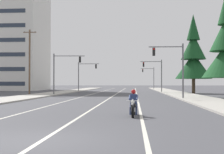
{
  "coord_description": "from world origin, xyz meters",
  "views": [
    {
      "loc": [
        3.12,
        -9.53,
        1.83
      ],
      "look_at": [
        1.23,
        16.48,
        2.32
      ],
      "focal_mm": 48.93,
      "sensor_mm": 36.0,
      "label": 1
    }
  ],
  "objects_px": {
    "motorcycle_with_rider": "(133,105)",
    "traffic_signal_far_right": "(150,75)",
    "traffic_signal_mid_left": "(84,72)",
    "conifer_tree_right_verge_far": "(193,57)",
    "traffic_signal_near_left": "(63,68)",
    "utility_pole_left_near": "(30,61)",
    "traffic_signal_mid_right": "(156,71)",
    "apartment_building_far_left_block": "(1,30)",
    "traffic_signal_near_right": "(173,63)"
  },
  "relations": [
    {
      "from": "traffic_signal_mid_left",
      "to": "traffic_signal_near_left",
      "type": "bearing_deg",
      "value": -90.35
    },
    {
      "from": "traffic_signal_mid_left",
      "to": "conifer_tree_right_verge_far",
      "type": "xyz_separation_m",
      "value": [
        20.55,
        -11.8,
        2.1
      ]
    },
    {
      "from": "traffic_signal_mid_right",
      "to": "traffic_signal_mid_left",
      "type": "relative_size",
      "value": 1.0
    },
    {
      "from": "conifer_tree_right_verge_far",
      "to": "motorcycle_with_rider",
      "type": "bearing_deg",
      "value": -105.81
    },
    {
      "from": "motorcycle_with_rider",
      "to": "traffic_signal_far_right",
      "type": "bearing_deg",
      "value": 86.26
    },
    {
      "from": "traffic_signal_near_left",
      "to": "utility_pole_left_near",
      "type": "relative_size",
      "value": 0.62
    },
    {
      "from": "traffic_signal_near_left",
      "to": "utility_pole_left_near",
      "type": "distance_m",
      "value": 5.6
    },
    {
      "from": "traffic_signal_mid_right",
      "to": "conifer_tree_right_verge_far",
      "type": "bearing_deg",
      "value": -44.88
    },
    {
      "from": "traffic_signal_near_right",
      "to": "traffic_signal_near_left",
      "type": "distance_m",
      "value": 18.35
    },
    {
      "from": "motorcycle_with_rider",
      "to": "traffic_signal_mid_left",
      "type": "bearing_deg",
      "value": 102.51
    },
    {
      "from": "apartment_building_far_left_block",
      "to": "traffic_signal_mid_left",
      "type": "bearing_deg",
      "value": -21.94
    },
    {
      "from": "apartment_building_far_left_block",
      "to": "motorcycle_with_rider",
      "type": "bearing_deg",
      "value": -59.81
    },
    {
      "from": "traffic_signal_near_right",
      "to": "traffic_signal_near_left",
      "type": "bearing_deg",
      "value": 144.93
    },
    {
      "from": "traffic_signal_near_left",
      "to": "traffic_signal_mid_right",
      "type": "xyz_separation_m",
      "value": [
        14.71,
        13.32,
        -0.04
      ]
    },
    {
      "from": "motorcycle_with_rider",
      "to": "conifer_tree_right_verge_far",
      "type": "distance_m",
      "value": 37.32
    },
    {
      "from": "traffic_signal_near_left",
      "to": "traffic_signal_far_right",
      "type": "height_order",
      "value": "same"
    },
    {
      "from": "traffic_signal_near_left",
      "to": "conifer_tree_right_verge_far",
      "type": "distance_m",
      "value": 22.05
    },
    {
      "from": "traffic_signal_mid_right",
      "to": "apartment_building_far_left_block",
      "type": "bearing_deg",
      "value": 158.07
    },
    {
      "from": "utility_pole_left_near",
      "to": "conifer_tree_right_verge_far",
      "type": "xyz_separation_m",
      "value": [
        26.08,
        6.48,
        0.96
      ]
    },
    {
      "from": "traffic_signal_mid_right",
      "to": "utility_pole_left_near",
      "type": "distance_m",
      "value": 23.67
    },
    {
      "from": "traffic_signal_near_left",
      "to": "traffic_signal_far_right",
      "type": "xyz_separation_m",
      "value": [
        15.2,
        42.04,
        -0.06
      ]
    },
    {
      "from": "traffic_signal_mid_left",
      "to": "traffic_signal_far_right",
      "type": "height_order",
      "value": "same"
    },
    {
      "from": "motorcycle_with_rider",
      "to": "conifer_tree_right_verge_far",
      "type": "relative_size",
      "value": 0.16
    },
    {
      "from": "traffic_signal_mid_right",
      "to": "apartment_building_far_left_block",
      "type": "relative_size",
      "value": 0.21
    },
    {
      "from": "traffic_signal_mid_left",
      "to": "traffic_signal_far_right",
      "type": "bearing_deg",
      "value": 56.56
    },
    {
      "from": "utility_pole_left_near",
      "to": "conifer_tree_right_verge_far",
      "type": "height_order",
      "value": "conifer_tree_right_verge_far"
    },
    {
      "from": "traffic_signal_near_right",
      "to": "apartment_building_far_left_block",
      "type": "bearing_deg",
      "value": 133.82
    },
    {
      "from": "traffic_signal_near_left",
      "to": "utility_pole_left_near",
      "type": "bearing_deg",
      "value": 170.36
    },
    {
      "from": "motorcycle_with_rider",
      "to": "traffic_signal_mid_left",
      "type": "distance_m",
      "value": 48.58
    },
    {
      "from": "motorcycle_with_rider",
      "to": "traffic_signal_far_right",
      "type": "relative_size",
      "value": 0.35
    },
    {
      "from": "traffic_signal_near_right",
      "to": "traffic_signal_mid_right",
      "type": "height_order",
      "value": "same"
    },
    {
      "from": "conifer_tree_right_verge_far",
      "to": "traffic_signal_mid_left",
      "type": "bearing_deg",
      "value": 150.13
    },
    {
      "from": "traffic_signal_mid_right",
      "to": "traffic_signal_far_right",
      "type": "bearing_deg",
      "value": 89.03
    },
    {
      "from": "apartment_building_far_left_block",
      "to": "traffic_signal_near_left",
      "type": "bearing_deg",
      "value": -51.85
    },
    {
      "from": "traffic_signal_mid_right",
      "to": "traffic_signal_mid_left",
      "type": "bearing_deg",
      "value": 158.09
    },
    {
      "from": "motorcycle_with_rider",
      "to": "traffic_signal_mid_left",
      "type": "height_order",
      "value": "traffic_signal_mid_left"
    },
    {
      "from": "traffic_signal_mid_left",
      "to": "traffic_signal_near_right",
      "type": "bearing_deg",
      "value": -63.38
    },
    {
      "from": "traffic_signal_near_left",
      "to": "traffic_signal_mid_left",
      "type": "xyz_separation_m",
      "value": [
        0.12,
        19.2,
        -0.01
      ]
    },
    {
      "from": "traffic_signal_near_right",
      "to": "traffic_signal_far_right",
      "type": "xyz_separation_m",
      "value": [
        0.18,
        52.58,
        -0.01
      ]
    },
    {
      "from": "conifer_tree_right_verge_far",
      "to": "apartment_building_far_left_block",
      "type": "bearing_deg",
      "value": 154.12
    },
    {
      "from": "traffic_signal_near_right",
      "to": "apartment_building_far_left_block",
      "type": "height_order",
      "value": "apartment_building_far_left_block"
    },
    {
      "from": "conifer_tree_right_verge_far",
      "to": "traffic_signal_mid_right",
      "type": "bearing_deg",
      "value": 135.12
    },
    {
      "from": "motorcycle_with_rider",
      "to": "utility_pole_left_near",
      "type": "height_order",
      "value": "utility_pole_left_near"
    },
    {
      "from": "traffic_signal_near_right",
      "to": "utility_pole_left_near",
      "type": "xyz_separation_m",
      "value": [
        -20.43,
        11.46,
        1.18
      ]
    },
    {
      "from": "motorcycle_with_rider",
      "to": "traffic_signal_mid_right",
      "type": "xyz_separation_m",
      "value": [
        4.1,
        41.44,
        3.46
      ]
    },
    {
      "from": "traffic_signal_far_right",
      "to": "apartment_building_far_left_block",
      "type": "distance_m",
      "value": 41.26
    },
    {
      "from": "motorcycle_with_rider",
      "to": "apartment_building_far_left_block",
      "type": "height_order",
      "value": "apartment_building_far_left_block"
    },
    {
      "from": "traffic_signal_near_right",
      "to": "conifer_tree_right_verge_far",
      "type": "bearing_deg",
      "value": 72.52
    },
    {
      "from": "traffic_signal_near_right",
      "to": "conifer_tree_right_verge_far",
      "type": "xyz_separation_m",
      "value": [
        5.65,
        17.94,
        2.14
      ]
    },
    {
      "from": "motorcycle_with_rider",
      "to": "apartment_building_far_left_block",
      "type": "distance_m",
      "value": 66.63
    }
  ]
}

